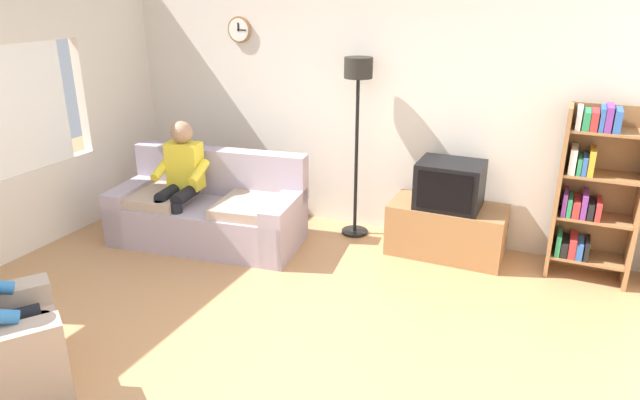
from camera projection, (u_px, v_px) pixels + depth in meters
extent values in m
plane|color=#B27F51|center=(240.00, 354.00, 4.05)|extent=(12.00, 12.00, 0.00)
cube|color=silver|center=(369.00, 103.00, 5.85)|extent=(6.20, 0.12, 2.70)
cylinder|color=olive|center=(239.00, 30.00, 6.11)|extent=(0.28, 0.03, 0.28)
cylinder|color=white|center=(239.00, 30.00, 6.09)|extent=(0.24, 0.01, 0.24)
cube|color=black|center=(238.00, 27.00, 6.08)|extent=(0.02, 0.01, 0.09)
cube|color=black|center=(241.00, 30.00, 6.07)|extent=(0.11, 0.01, 0.01)
cube|color=silver|center=(118.00, 88.00, 6.45)|extent=(0.12, 1.10, 1.20)
cube|color=#A899A8|center=(208.00, 223.00, 5.78)|extent=(2.00, 1.09, 0.42)
cube|color=#A899A8|center=(220.00, 171.00, 5.95)|extent=(1.91, 0.46, 0.48)
cube|color=#A899A8|center=(285.00, 226.00, 5.53)|extent=(0.33, 0.86, 0.56)
cube|color=#A899A8|center=(136.00, 208.00, 5.98)|extent=(0.33, 0.86, 0.56)
cube|color=tan|center=(250.00, 206.00, 5.51)|extent=(0.69, 0.76, 0.10)
cube|color=tan|center=(160.00, 196.00, 5.78)|extent=(0.69, 0.76, 0.10)
cube|color=olive|center=(446.00, 230.00, 5.51)|extent=(1.10, 0.56, 0.51)
cube|color=black|center=(452.00, 218.00, 5.72)|extent=(1.10, 0.04, 0.03)
cube|color=black|center=(450.00, 184.00, 5.33)|extent=(0.60, 0.48, 0.44)
cube|color=black|center=(444.00, 192.00, 5.12)|extent=(0.50, 0.01, 0.36)
cube|color=olive|center=(558.00, 191.00, 5.01)|extent=(0.04, 0.36, 1.55)
cube|color=olive|center=(639.00, 202.00, 4.76)|extent=(0.04, 0.36, 1.55)
cube|color=olive|center=(597.00, 191.00, 5.03)|extent=(0.64, 0.02, 1.55)
cube|color=olive|center=(587.00, 257.00, 5.09)|extent=(0.60, 0.34, 0.02)
cube|color=#267F4C|center=(559.00, 242.00, 5.13)|extent=(0.04, 0.28, 0.20)
cube|color=black|center=(565.00, 246.00, 5.12)|extent=(0.06, 0.28, 0.14)
cube|color=red|center=(573.00, 245.00, 5.09)|extent=(0.06, 0.28, 0.18)
cube|color=#2D59A5|center=(580.00, 248.00, 5.07)|extent=(0.05, 0.28, 0.15)
cube|color=black|center=(587.00, 248.00, 5.04)|extent=(0.04, 0.28, 0.16)
cube|color=olive|center=(594.00, 217.00, 4.95)|extent=(0.60, 0.34, 0.02)
cube|color=#72338C|center=(565.00, 201.00, 4.99)|extent=(0.03, 0.28, 0.21)
cube|color=#267F4C|center=(570.00, 204.00, 4.98)|extent=(0.04, 0.28, 0.17)
cube|color=red|center=(576.00, 206.00, 4.96)|extent=(0.06, 0.28, 0.15)
cube|color=#72338C|center=(584.00, 204.00, 4.93)|extent=(0.04, 0.28, 0.21)
cube|color=black|center=(591.00, 208.00, 4.92)|extent=(0.05, 0.28, 0.15)
cube|color=red|center=(598.00, 209.00, 4.90)|extent=(0.04, 0.28, 0.16)
cube|color=olive|center=(602.00, 175.00, 4.82)|extent=(0.60, 0.34, 0.02)
cube|color=silver|center=(573.00, 159.00, 4.85)|extent=(0.05, 0.28, 0.22)
cube|color=#267F4C|center=(580.00, 164.00, 4.84)|extent=(0.03, 0.28, 0.15)
cube|color=#2D59A5|center=(585.00, 164.00, 4.82)|extent=(0.04, 0.28, 0.16)
cube|color=gold|center=(592.00, 161.00, 4.79)|extent=(0.05, 0.28, 0.22)
cube|color=olive|center=(610.00, 131.00, 4.68)|extent=(0.60, 0.34, 0.02)
cube|color=silver|center=(579.00, 117.00, 4.72)|extent=(0.04, 0.28, 0.18)
cube|color=#267F4C|center=(587.00, 119.00, 4.71)|extent=(0.06, 0.28, 0.15)
cube|color=red|center=(594.00, 119.00, 4.68)|extent=(0.06, 0.28, 0.16)
cube|color=#2D59A5|center=(602.00, 118.00, 4.65)|extent=(0.04, 0.28, 0.19)
cube|color=#72338C|center=(609.00, 118.00, 4.63)|extent=(0.05, 0.28, 0.21)
cube|color=#2D59A5|center=(617.00, 120.00, 4.61)|extent=(0.06, 0.28, 0.18)
cylinder|color=black|center=(355.00, 231.00, 6.06)|extent=(0.28, 0.28, 0.03)
cylinder|color=black|center=(356.00, 157.00, 5.77)|extent=(0.04, 0.04, 1.70)
cylinder|color=black|center=(358.00, 68.00, 5.45)|extent=(0.28, 0.28, 0.20)
cube|color=yellow|center=(185.00, 166.00, 5.72)|extent=(0.36, 0.24, 0.48)
sphere|color=#A37A5B|center=(181.00, 132.00, 5.59)|extent=(0.22, 0.22, 0.22)
cylinder|color=black|center=(186.00, 195.00, 5.61)|extent=(0.18, 0.39, 0.13)
cylinder|color=black|center=(170.00, 193.00, 5.66)|extent=(0.18, 0.39, 0.13)
cylinder|color=black|center=(178.00, 228.00, 5.54)|extent=(0.12, 0.12, 0.52)
cylinder|color=black|center=(162.00, 226.00, 5.59)|extent=(0.12, 0.12, 0.52)
cylinder|color=yellow|center=(199.00, 172.00, 5.59)|extent=(0.13, 0.34, 0.20)
cylinder|color=yellow|center=(162.00, 169.00, 5.70)|extent=(0.13, 0.34, 0.20)
cylinder|color=black|center=(9.00, 320.00, 3.71)|extent=(0.32, 0.39, 0.13)
cylinder|color=black|center=(11.00, 333.00, 3.56)|extent=(0.32, 0.39, 0.13)
cylinder|color=black|center=(47.00, 340.00, 3.87)|extent=(0.15, 0.15, 0.40)
cylinder|color=black|center=(50.00, 353.00, 3.73)|extent=(0.15, 0.15, 0.40)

